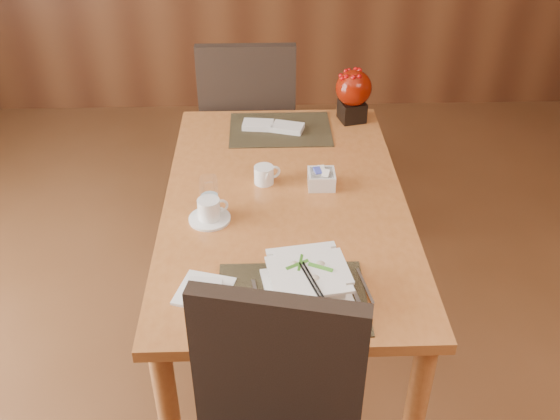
{
  "coord_description": "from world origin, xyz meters",
  "views": [
    {
      "loc": [
        -0.08,
        -1.34,
        2.04
      ],
      "look_at": [
        -0.03,
        0.35,
        0.87
      ],
      "focal_mm": 40.0,
      "sensor_mm": 36.0,
      "label": 1
    }
  ],
  "objects_px": {
    "sugar_caddy": "(321,179)",
    "far_chair": "(248,123)",
    "dining_table": "(285,219)",
    "coffee_cup": "(209,211)",
    "water_glass": "(209,197)",
    "creamer_jug": "(264,175)",
    "soup_setting": "(308,282)",
    "berry_decor": "(353,93)",
    "bread_plate": "(204,291)"
  },
  "relations": [
    {
      "from": "creamer_jug",
      "to": "coffee_cup",
      "type": "bearing_deg",
      "value": -149.54
    },
    {
      "from": "coffee_cup",
      "to": "creamer_jug",
      "type": "bearing_deg",
      "value": 50.93
    },
    {
      "from": "coffee_cup",
      "to": "bread_plate",
      "type": "distance_m",
      "value": 0.38
    },
    {
      "from": "water_glass",
      "to": "creamer_jug",
      "type": "xyz_separation_m",
      "value": [
        0.19,
        0.21,
        -0.04
      ]
    },
    {
      "from": "berry_decor",
      "to": "bread_plate",
      "type": "relative_size",
      "value": 1.52
    },
    {
      "from": "coffee_cup",
      "to": "water_glass",
      "type": "relative_size",
      "value": 0.97
    },
    {
      "from": "soup_setting",
      "to": "creamer_jug",
      "type": "distance_m",
      "value": 0.66
    },
    {
      "from": "water_glass",
      "to": "coffee_cup",
      "type": "bearing_deg",
      "value": -93.03
    },
    {
      "from": "water_glass",
      "to": "far_chair",
      "type": "xyz_separation_m",
      "value": [
        0.12,
        1.05,
        -0.24
      ]
    },
    {
      "from": "far_chair",
      "to": "dining_table",
      "type": "bearing_deg",
      "value": 99.08
    },
    {
      "from": "dining_table",
      "to": "creamer_jug",
      "type": "relative_size",
      "value": 15.36
    },
    {
      "from": "coffee_cup",
      "to": "bread_plate",
      "type": "relative_size",
      "value": 0.95
    },
    {
      "from": "soup_setting",
      "to": "sugar_caddy",
      "type": "xyz_separation_m",
      "value": [
        0.09,
        0.61,
        -0.02
      ]
    },
    {
      "from": "dining_table",
      "to": "berry_decor",
      "type": "bearing_deg",
      "value": 62.66
    },
    {
      "from": "berry_decor",
      "to": "far_chair",
      "type": "relative_size",
      "value": 0.23
    },
    {
      "from": "soup_setting",
      "to": "bread_plate",
      "type": "relative_size",
      "value": 1.85
    },
    {
      "from": "dining_table",
      "to": "far_chair",
      "type": "xyz_separation_m",
      "value": [
        -0.15,
        0.95,
        -0.06
      ]
    },
    {
      "from": "far_chair",
      "to": "coffee_cup",
      "type": "bearing_deg",
      "value": 83.55
    },
    {
      "from": "coffee_cup",
      "to": "sugar_caddy",
      "type": "xyz_separation_m",
      "value": [
        0.42,
        0.21,
        -0.01
      ]
    },
    {
      "from": "sugar_caddy",
      "to": "far_chair",
      "type": "height_order",
      "value": "far_chair"
    },
    {
      "from": "far_chair",
      "to": "berry_decor",
      "type": "bearing_deg",
      "value": 147.35
    },
    {
      "from": "water_glass",
      "to": "creamer_jug",
      "type": "relative_size",
      "value": 1.57
    },
    {
      "from": "creamer_jug",
      "to": "bread_plate",
      "type": "bearing_deg",
      "value": -127.4
    },
    {
      "from": "far_chair",
      "to": "bread_plate",
      "type": "bearing_deg",
      "value": 85.48
    },
    {
      "from": "dining_table",
      "to": "berry_decor",
      "type": "height_order",
      "value": "berry_decor"
    },
    {
      "from": "water_glass",
      "to": "creamer_jug",
      "type": "distance_m",
      "value": 0.29
    },
    {
      "from": "soup_setting",
      "to": "creamer_jug",
      "type": "bearing_deg",
      "value": 91.96
    },
    {
      "from": "water_glass",
      "to": "creamer_jug",
      "type": "height_order",
      "value": "water_glass"
    },
    {
      "from": "water_glass",
      "to": "sugar_caddy",
      "type": "distance_m",
      "value": 0.45
    },
    {
      "from": "dining_table",
      "to": "creamer_jug",
      "type": "distance_m",
      "value": 0.19
    },
    {
      "from": "dining_table",
      "to": "bread_plate",
      "type": "height_order",
      "value": "bread_plate"
    },
    {
      "from": "berry_decor",
      "to": "far_chair",
      "type": "xyz_separation_m",
      "value": [
        -0.48,
        0.31,
        -0.3
      ]
    },
    {
      "from": "berry_decor",
      "to": "dining_table",
      "type": "bearing_deg",
      "value": -117.34
    },
    {
      "from": "coffee_cup",
      "to": "berry_decor",
      "type": "xyz_separation_m",
      "value": [
        0.6,
        0.77,
        0.1
      ]
    },
    {
      "from": "dining_table",
      "to": "creamer_jug",
      "type": "height_order",
      "value": "creamer_jug"
    },
    {
      "from": "dining_table",
      "to": "soup_setting",
      "type": "height_order",
      "value": "soup_setting"
    },
    {
      "from": "sugar_caddy",
      "to": "berry_decor",
      "type": "bearing_deg",
      "value": 71.37
    },
    {
      "from": "water_glass",
      "to": "far_chair",
      "type": "height_order",
      "value": "far_chair"
    },
    {
      "from": "creamer_jug",
      "to": "bread_plate",
      "type": "distance_m",
      "value": 0.65
    },
    {
      "from": "bread_plate",
      "to": "coffee_cup",
      "type": "bearing_deg",
      "value": 90.96
    },
    {
      "from": "creamer_jug",
      "to": "soup_setting",
      "type": "bearing_deg",
      "value": -99.48
    },
    {
      "from": "water_glass",
      "to": "bread_plate",
      "type": "xyz_separation_m",
      "value": [
        0.0,
        -0.41,
        -0.07
      ]
    },
    {
      "from": "creamer_jug",
      "to": "berry_decor",
      "type": "relative_size",
      "value": 0.41
    },
    {
      "from": "dining_table",
      "to": "bread_plate",
      "type": "xyz_separation_m",
      "value": [
        -0.27,
        -0.51,
        0.1
      ]
    },
    {
      "from": "berry_decor",
      "to": "creamer_jug",
      "type": "bearing_deg",
      "value": -127.71
    },
    {
      "from": "dining_table",
      "to": "coffee_cup",
      "type": "height_order",
      "value": "coffee_cup"
    },
    {
      "from": "far_chair",
      "to": "soup_setting",
      "type": "bearing_deg",
      "value": 97.69
    },
    {
      "from": "sugar_caddy",
      "to": "soup_setting",
      "type": "bearing_deg",
      "value": -98.7
    },
    {
      "from": "sugar_caddy",
      "to": "water_glass",
      "type": "bearing_deg",
      "value": -156.75
    },
    {
      "from": "sugar_caddy",
      "to": "dining_table",
      "type": "bearing_deg",
      "value": -150.47
    }
  ]
}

